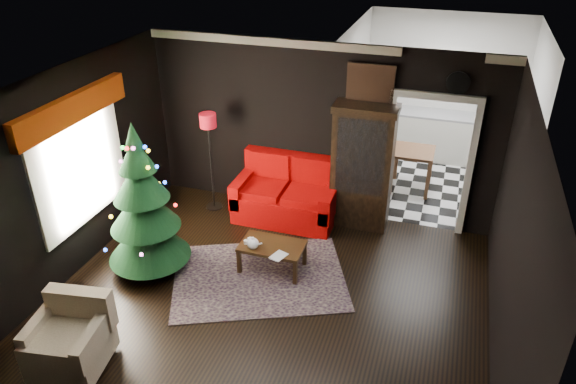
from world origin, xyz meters
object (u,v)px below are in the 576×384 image
(wall_clock, at_px, (458,83))
(christmas_tree, at_px, (143,203))
(loveseat, at_px, (286,191))
(floor_lamp, at_px, (211,163))
(coffee_table, at_px, (272,256))
(armchair, at_px, (68,336))
(curio_cabinet, at_px, (362,170))
(teapot, at_px, (253,243))
(kitchen_table, at_px, (412,170))

(wall_clock, bearing_deg, christmas_tree, -148.79)
(wall_clock, bearing_deg, loveseat, -170.34)
(loveseat, xyz_separation_m, floor_lamp, (-1.27, -0.03, 0.33))
(christmas_tree, bearing_deg, coffee_table, 16.95)
(loveseat, bearing_deg, armchair, -108.60)
(curio_cabinet, bearing_deg, armchair, -121.29)
(teapot, height_order, wall_clock, wall_clock)
(curio_cabinet, relative_size, floor_lamp, 1.13)
(floor_lamp, distance_m, armchair, 3.73)
(armchair, height_order, kitchen_table, armchair)
(floor_lamp, relative_size, kitchen_table, 2.24)
(curio_cabinet, relative_size, coffee_table, 2.16)
(curio_cabinet, relative_size, teapot, 10.46)
(christmas_tree, xyz_separation_m, teapot, (1.41, 0.33, -0.56))
(curio_cabinet, bearing_deg, floor_lamp, -173.99)
(floor_lamp, distance_m, christmas_tree, 1.85)
(loveseat, distance_m, coffee_table, 1.42)
(loveseat, relative_size, wall_clock, 5.31)
(teapot, bearing_deg, coffee_table, 36.95)
(christmas_tree, distance_m, armchair, 1.97)
(curio_cabinet, height_order, teapot, curio_cabinet)
(loveseat, distance_m, christmas_tree, 2.39)
(christmas_tree, xyz_separation_m, armchair, (0.13, -1.88, -0.59))
(floor_lamp, bearing_deg, christmas_tree, -93.65)
(wall_clock, bearing_deg, armchair, -131.05)
(floor_lamp, bearing_deg, curio_cabinet, 6.01)
(loveseat, bearing_deg, floor_lamp, -178.43)
(floor_lamp, distance_m, kitchen_table, 3.53)
(curio_cabinet, relative_size, christmas_tree, 0.89)
(floor_lamp, bearing_deg, armchair, -89.82)
(loveseat, distance_m, wall_clock, 3.04)
(curio_cabinet, height_order, kitchen_table, curio_cabinet)
(christmas_tree, bearing_deg, kitchen_table, 47.79)
(teapot, bearing_deg, armchair, -120.11)
(loveseat, height_order, wall_clock, wall_clock)
(kitchen_table, bearing_deg, wall_clock, -66.25)
(armchair, xyz_separation_m, teapot, (1.28, 2.21, 0.03))
(wall_clock, relative_size, kitchen_table, 0.43)
(armchair, xyz_separation_m, kitchen_table, (3.06, 5.40, -0.09))
(christmas_tree, bearing_deg, curio_cabinet, 39.40)
(christmas_tree, height_order, coffee_table, christmas_tree)
(coffee_table, xyz_separation_m, kitchen_table, (1.56, 3.02, 0.16))
(curio_cabinet, height_order, coffee_table, curio_cabinet)
(curio_cabinet, height_order, floor_lamp, curio_cabinet)
(floor_lamp, height_order, christmas_tree, christmas_tree)
(kitchen_table, bearing_deg, floor_lamp, -151.26)
(loveseat, relative_size, armchair, 2.13)
(christmas_tree, height_order, armchair, christmas_tree)
(coffee_table, bearing_deg, teapot, -143.05)
(coffee_table, bearing_deg, floor_lamp, 138.59)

